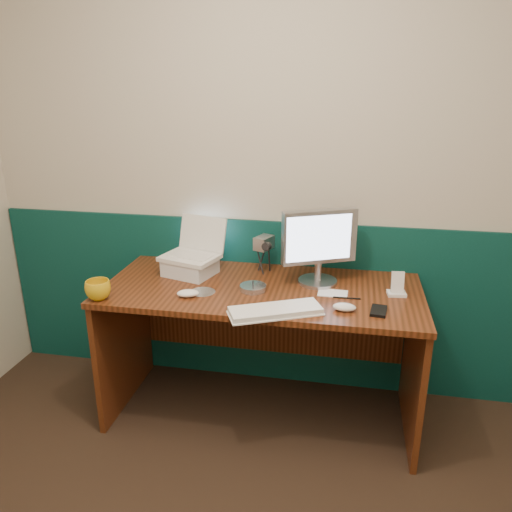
% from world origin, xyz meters
% --- Properties ---
extents(back_wall, '(3.50, 0.04, 2.50)m').
position_xyz_m(back_wall, '(0.00, 1.75, 1.25)').
color(back_wall, '#BEB5A1').
rests_on(back_wall, ground).
extents(wainscot, '(3.48, 0.02, 1.00)m').
position_xyz_m(wainscot, '(0.00, 1.74, 0.50)').
color(wainscot, '#07342F').
rests_on(wainscot, ground).
extents(desk, '(1.60, 0.70, 0.75)m').
position_xyz_m(desk, '(-0.10, 1.38, 0.38)').
color(desk, '#3A1B0A').
rests_on(desk, ground).
extents(laptop_riser, '(0.29, 0.27, 0.08)m').
position_xyz_m(laptop_riser, '(-0.51, 1.49, 0.79)').
color(laptop_riser, silver).
rests_on(laptop_riser, desk).
extents(laptop, '(0.33, 0.29, 0.24)m').
position_xyz_m(laptop, '(-0.51, 1.49, 0.95)').
color(laptop, white).
rests_on(laptop, laptop_riser).
extents(monitor, '(0.39, 0.26, 0.38)m').
position_xyz_m(monitor, '(0.17, 1.49, 0.94)').
color(monitor, '#A2A1A6').
rests_on(monitor, desk).
extents(keyboard, '(0.43, 0.30, 0.02)m').
position_xyz_m(keyboard, '(0.01, 1.09, 0.76)').
color(keyboard, white).
rests_on(keyboard, desk).
extents(mouse_right, '(0.11, 0.07, 0.04)m').
position_xyz_m(mouse_right, '(0.32, 1.18, 0.77)').
color(mouse_right, white).
rests_on(mouse_right, desk).
extents(mouse_left, '(0.12, 0.09, 0.04)m').
position_xyz_m(mouse_left, '(-0.43, 1.20, 0.77)').
color(mouse_left, white).
rests_on(mouse_left, desk).
extents(mug, '(0.15, 0.15, 0.09)m').
position_xyz_m(mug, '(-0.84, 1.09, 0.80)').
color(mug, gold).
rests_on(mug, desk).
extents(camcorder, '(0.12, 0.14, 0.18)m').
position_xyz_m(camcorder, '(-0.13, 1.60, 0.84)').
color(camcorder, '#A4A5A9').
rests_on(camcorder, desk).
extents(cd_spindle, '(0.13, 0.13, 0.03)m').
position_xyz_m(cd_spindle, '(-0.14, 1.34, 0.76)').
color(cd_spindle, '#B4BBC5').
rests_on(cd_spindle, desk).
extents(cd_loose_a, '(0.13, 0.13, 0.00)m').
position_xyz_m(cd_loose_a, '(-0.38, 1.27, 0.75)').
color(cd_loose_a, silver).
rests_on(cd_loose_a, desk).
extents(pen, '(0.13, 0.01, 0.01)m').
position_xyz_m(pen, '(0.33, 1.32, 0.75)').
color(pen, black).
rests_on(pen, desk).
extents(papers, '(0.15, 0.10, 0.00)m').
position_xyz_m(papers, '(0.26, 1.37, 0.75)').
color(papers, white).
rests_on(papers, desk).
extents(dock, '(0.09, 0.08, 0.02)m').
position_xyz_m(dock, '(0.56, 1.41, 0.76)').
color(dock, white).
rests_on(dock, desk).
extents(music_player, '(0.06, 0.04, 0.10)m').
position_xyz_m(music_player, '(0.56, 1.41, 0.82)').
color(music_player, white).
rests_on(music_player, dock).
extents(pda, '(0.08, 0.12, 0.01)m').
position_xyz_m(pda, '(0.47, 1.19, 0.76)').
color(pda, black).
rests_on(pda, desk).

